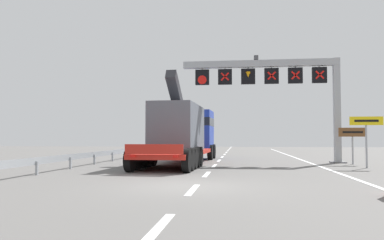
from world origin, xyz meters
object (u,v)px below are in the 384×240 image
Objects in this scene: overhead_lane_gantry at (278,80)px; heavy_haul_truck_red at (185,132)px; exit_sign_yellow at (366,129)px; tourist_info_sign_brown at (353,136)px.

heavy_haul_truck_red is (-6.08, -0.70, -3.43)m from overhead_lane_gantry.
tourist_info_sign_brown is (0.07, 2.80, -0.39)m from exit_sign_yellow.
overhead_lane_gantry is 5.78m from tourist_info_sign_brown.
heavy_haul_truck_red is 6.37× the size of tourist_info_sign_brown.
overhead_lane_gantry reaches higher than tourist_info_sign_brown.
overhead_lane_gantry is 6.74m from exit_sign_yellow.
heavy_haul_truck_red is at bearing 176.38° from tourist_info_sign_brown.
exit_sign_yellow is 1.23× the size of tourist_info_sign_brown.
heavy_haul_truck_red is at bearing -173.45° from overhead_lane_gantry.
exit_sign_yellow is (4.15, -4.15, -3.32)m from overhead_lane_gantry.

